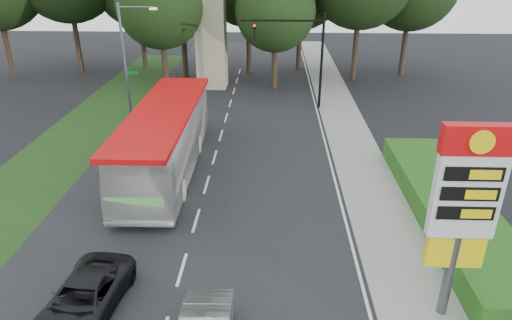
{
  "coord_description": "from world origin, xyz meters",
  "views": [
    {
      "loc": [
        3.4,
        -10.06,
        11.22
      ],
      "look_at": [
        2.66,
        9.47,
        2.2
      ],
      "focal_mm": 32.0,
      "sensor_mm": 36.0,
      "label": 1
    }
  ],
  "objects_px": {
    "gas_station_pylon": "(466,200)",
    "monument": "(211,28)",
    "transit_bus": "(166,140)",
    "streetlight_signs": "(127,55)",
    "suv_charcoal": "(84,298)",
    "traffic_signal_mast": "(304,48)"
  },
  "relations": [
    {
      "from": "transit_bus",
      "to": "suv_charcoal",
      "type": "height_order",
      "value": "transit_bus"
    },
    {
      "from": "traffic_signal_mast",
      "to": "suv_charcoal",
      "type": "bearing_deg",
      "value": -110.75
    },
    {
      "from": "monument",
      "to": "traffic_signal_mast",
      "type": "bearing_deg",
      "value": -38.0
    },
    {
      "from": "transit_bus",
      "to": "gas_station_pylon",
      "type": "bearing_deg",
      "value": -43.93
    },
    {
      "from": "monument",
      "to": "suv_charcoal",
      "type": "bearing_deg",
      "value": -91.61
    },
    {
      "from": "transit_bus",
      "to": "streetlight_signs",
      "type": "bearing_deg",
      "value": 115.22
    },
    {
      "from": "traffic_signal_mast",
      "to": "monument",
      "type": "relative_size",
      "value": 0.72
    },
    {
      "from": "traffic_signal_mast",
      "to": "gas_station_pylon",
      "type": "bearing_deg",
      "value": -80.91
    },
    {
      "from": "traffic_signal_mast",
      "to": "streetlight_signs",
      "type": "relative_size",
      "value": 0.9
    },
    {
      "from": "gas_station_pylon",
      "to": "suv_charcoal",
      "type": "relative_size",
      "value": 1.5
    },
    {
      "from": "gas_station_pylon",
      "to": "traffic_signal_mast",
      "type": "xyz_separation_m",
      "value": [
        -3.52,
        22.0,
        0.22
      ]
    },
    {
      "from": "traffic_signal_mast",
      "to": "transit_bus",
      "type": "relative_size",
      "value": 0.56
    },
    {
      "from": "traffic_signal_mast",
      "to": "monument",
      "type": "xyz_separation_m",
      "value": [
        -7.68,
        6.0,
        0.43
      ]
    },
    {
      "from": "monument",
      "to": "transit_bus",
      "type": "xyz_separation_m",
      "value": [
        -0.38,
        -17.28,
        -3.31
      ]
    },
    {
      "from": "gas_station_pylon",
      "to": "suv_charcoal",
      "type": "height_order",
      "value": "gas_station_pylon"
    },
    {
      "from": "gas_station_pylon",
      "to": "traffic_signal_mast",
      "type": "distance_m",
      "value": 22.29
    },
    {
      "from": "streetlight_signs",
      "to": "transit_bus",
      "type": "relative_size",
      "value": 0.62
    },
    {
      "from": "monument",
      "to": "suv_charcoal",
      "type": "height_order",
      "value": "monument"
    },
    {
      "from": "transit_bus",
      "to": "suv_charcoal",
      "type": "relative_size",
      "value": 2.83
    },
    {
      "from": "gas_station_pylon",
      "to": "monument",
      "type": "bearing_deg",
      "value": 111.8
    },
    {
      "from": "monument",
      "to": "gas_station_pylon",
      "type": "bearing_deg",
      "value": -68.2
    },
    {
      "from": "streetlight_signs",
      "to": "monument",
      "type": "relative_size",
      "value": 0.8
    }
  ]
}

